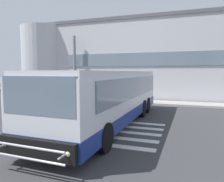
% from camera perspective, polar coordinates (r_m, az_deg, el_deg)
% --- Properties ---
extents(ground_plane, '(80.00, 90.00, 0.02)m').
position_cam_1_polar(ground_plane, '(14.15, -2.19, -5.65)').
color(ground_plane, '#353538').
rests_on(ground_plane, ground).
extents(bay_paint_stripes, '(4.40, 3.96, 0.01)m').
position_cam_1_polar(bay_paint_stripes, '(9.64, -0.01, -10.76)').
color(bay_paint_stripes, silver).
rests_on(bay_paint_stripes, ground).
extents(terminal_building, '(22.12, 13.80, 7.78)m').
position_cam_1_polar(terminal_building, '(25.25, 5.87, 7.98)').
color(terminal_building, '#B7B7BC').
rests_on(terminal_building, ground).
extents(boarding_curb, '(24.32, 2.00, 0.15)m').
position_cam_1_polar(boarding_curb, '(18.64, 3.11, -2.75)').
color(boarding_curb, '#9E9B93').
rests_on(boarding_curb, ground).
extents(entry_support_column, '(0.28, 0.28, 5.99)m').
position_cam_1_polar(entry_support_column, '(20.99, -10.14, 6.48)').
color(entry_support_column, slate).
rests_on(entry_support_column, boarding_curb).
extents(bus_main_foreground, '(3.33, 11.49, 2.70)m').
position_cam_1_polar(bus_main_foreground, '(10.65, -0.46, -1.92)').
color(bus_main_foreground, silver).
rests_on(bus_main_foreground, ground).
extents(passenger_near_column, '(0.51, 0.51, 1.68)m').
position_cam_1_polar(passenger_near_column, '(20.50, -8.28, 0.85)').
color(passenger_near_column, '#2D2D33').
rests_on(passenger_near_column, boarding_curb).
extents(passenger_by_doorway, '(0.59, 0.23, 1.68)m').
position_cam_1_polar(passenger_by_doorway, '(19.66, -5.47, 0.60)').
color(passenger_by_doorway, '#4C4233').
rests_on(passenger_by_doorway, boarding_curb).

